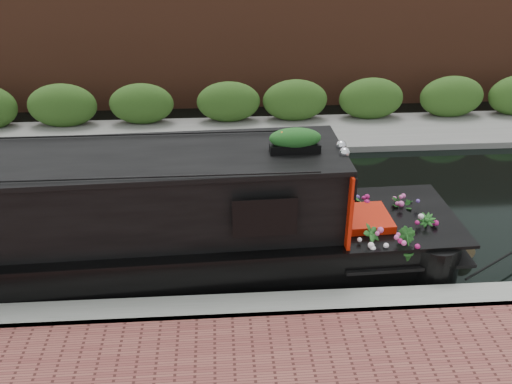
{
  "coord_description": "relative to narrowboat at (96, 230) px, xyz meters",
  "views": [
    {
      "loc": [
        -0.1,
        -10.55,
        6.24
      ],
      "look_at": [
        0.58,
        -0.6,
        0.86
      ],
      "focal_mm": 40.0,
      "sensor_mm": 36.0,
      "label": 1
    }
  ],
  "objects": [
    {
      "name": "far_brick_wall",
      "position": [
        2.34,
        9.04,
        -0.87
      ],
      "size": [
        40.0,
        1.0,
        8.0
      ],
      "primitive_type": "cube",
      "color": "brown",
      "rests_on": "ground"
    },
    {
      "name": "near_bank_coping",
      "position": [
        2.34,
        -1.46,
        -0.87
      ],
      "size": [
        40.0,
        0.6,
        0.5
      ],
      "primitive_type": "cube",
      "color": "gray",
      "rests_on": "ground"
    },
    {
      "name": "rope_fender",
      "position": [
        6.76,
        0.0,
        -0.7
      ],
      "size": [
        0.35,
        0.36,
        0.35
      ],
      "primitive_type": "cylinder",
      "rotation": [
        1.57,
        0.0,
        0.0
      ],
      "color": "brown",
      "rests_on": "ground"
    },
    {
      "name": "far_hedge",
      "position": [
        2.34,
        6.94,
        -0.87
      ],
      "size": [
        40.0,
        1.1,
        2.8
      ],
      "primitive_type": "cube",
      "color": "#30571D",
      "rests_on": "ground"
    },
    {
      "name": "far_bank_path",
      "position": [
        2.34,
        6.04,
        -0.87
      ],
      "size": [
        40.0,
        2.4,
        0.34
      ],
      "primitive_type": "cube",
      "color": "slate",
      "rests_on": "ground"
    },
    {
      "name": "ground",
      "position": [
        2.34,
        1.84,
        -0.87
      ],
      "size": [
        80.0,
        80.0,
        0.0
      ],
      "primitive_type": "plane",
      "color": "black",
      "rests_on": "ground"
    },
    {
      "name": "narrowboat",
      "position": [
        0.0,
        0.0,
        0.0
      ],
      "size": [
        12.57,
        2.62,
        2.93
      ],
      "rotation": [
        0.0,
        0.0,
        0.03
      ],
      "color": "black",
      "rests_on": "ground"
    }
  ]
}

